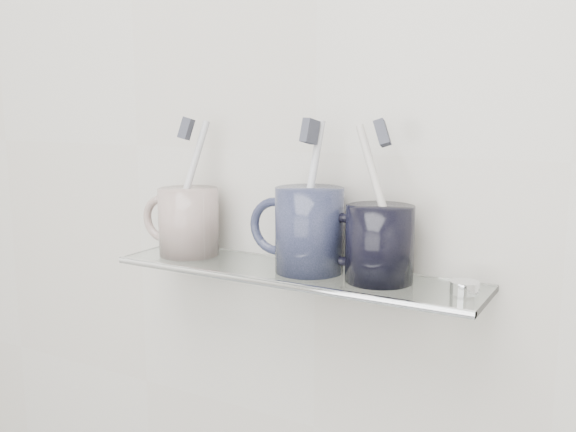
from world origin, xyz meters
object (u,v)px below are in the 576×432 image
Objects in this scene: shelf_glass at (293,273)px; mug_right at (380,244)px; mug_left at (189,222)px; mug_center at (309,230)px.

mug_right is (0.12, 0.00, 0.05)m from shelf_glass.
mug_left is 0.20m from mug_center.
mug_left is 0.29m from mug_right.
mug_left is at bearing -160.42° from mug_center.
shelf_glass is at bearing -146.82° from mug_center.
mug_left reaches higher than shelf_glass.
mug_right is at bearing 19.58° from mug_center.
mug_center reaches higher than shelf_glass.
mug_center is 0.10m from mug_right.
shelf_glass is 5.19× the size of mug_left.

